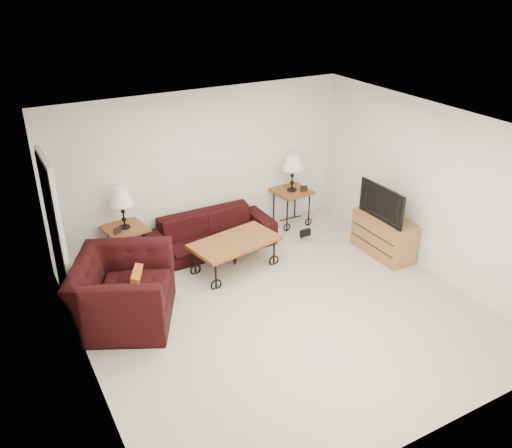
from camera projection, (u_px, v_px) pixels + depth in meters
The scene contains 20 objects.
ground at pixel (281, 311), 7.22m from camera, with size 5.00×5.00×0.00m, color beige.
wall_back at pixel (202, 167), 8.64m from camera, with size 5.00×0.02×2.50m, color white.
wall_front at pixel (432, 339), 4.71m from camera, with size 5.00×0.02×2.50m, color white.
wall_left at pixel (79, 279), 5.59m from camera, with size 0.02×5.00×2.50m, color white.
wall_right at pixel (430, 190), 7.76m from camera, with size 0.02×5.00×2.50m, color white.
ceiling at pixel (286, 130), 6.12m from camera, with size 5.00×5.00×0.00m, color white.
doorway at pixel (55, 235), 7.00m from camera, with size 0.08×0.94×2.04m, color black.
sofa at pixel (211, 233), 8.64m from camera, with size 2.04×0.80×0.60m, color black.
side_table_left at pixel (127, 246), 8.19m from camera, with size 0.58×0.58×0.64m, color brown.
side_table_right at pixel (291, 207), 9.48m from camera, with size 0.59×0.59×0.65m, color brown.
lamp_left at pixel (123, 208), 7.91m from camera, with size 0.36×0.36×0.64m, color black, non-canonical shape.
lamp_right at pixel (292, 173), 9.19m from camera, with size 0.37×0.37×0.65m, color black, non-canonical shape.
photo_frame_left at pixel (117, 230), 7.85m from camera, with size 0.13×0.02×0.11m, color black.
photo_frame_right at pixel (304, 189), 9.26m from camera, with size 0.13×0.02×0.11m, color black.
coffee_table at pixel (235, 255), 8.10m from camera, with size 1.30×0.71×0.49m, color brown.
armchair at pixel (123, 291), 6.86m from camera, with size 1.34×1.17×0.87m, color black.
throw_pillow at pixel (135, 284), 6.85m from camera, with size 0.39×0.10×0.39m, color #B85517.
tv_stand at pixel (383, 236), 8.49m from camera, with size 0.44×1.06×0.64m, color #B38842.
television at pixel (386, 202), 8.22m from camera, with size 0.95×0.12×0.55m, color black.
backpack at pixel (302, 228), 9.01m from camera, with size 0.29×0.23×0.38m, color black.
Camera 1 is at (-3.18, -5.06, 4.23)m, focal length 37.64 mm.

